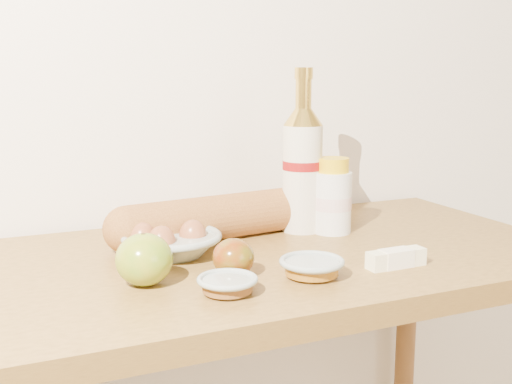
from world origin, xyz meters
TOP-DOWN VIEW (x-y plane):
  - back_wall at (0.00, 1.51)m, footprint 3.50×0.02m
  - table at (0.00, 1.18)m, footprint 1.20×0.60m
  - bourbon_bottle at (0.17, 1.30)m, footprint 0.11×0.11m
  - cream_bottle at (0.22, 1.26)m, footprint 0.09×0.09m
  - egg_bowl at (-0.13, 1.23)m, footprint 0.23×0.23m
  - baguette at (0.02, 1.31)m, footprint 0.53×0.15m
  - apple_yellowgreen at (-0.21, 1.09)m, footprint 0.10×0.10m
  - apple_redgreen_right at (-0.07, 1.08)m, footprint 0.07×0.07m
  - sugar_bowl at (-0.11, 1.00)m, footprint 0.11×0.11m
  - syrup_bowl at (0.04, 1.02)m, footprint 0.12×0.12m
  - butter_stick at (0.20, 1.01)m, footprint 0.11×0.03m

SIDE VIEW (x-z plane):
  - table at x=0.00m, z-range 0.33..1.23m
  - sugar_bowl at x=-0.11m, z-range 0.90..0.93m
  - butter_stick at x=0.20m, z-range 0.90..0.93m
  - syrup_bowl at x=0.04m, z-range 0.90..0.93m
  - egg_bowl at x=-0.13m, z-range 0.89..0.96m
  - apple_redgreen_right at x=-0.07m, z-range 0.90..0.96m
  - apple_yellowgreen at x=-0.21m, z-range 0.90..0.98m
  - baguette at x=0.02m, z-range 0.90..0.99m
  - cream_bottle at x=0.22m, z-range 0.89..1.05m
  - bourbon_bottle at x=0.17m, z-range 0.87..1.20m
  - back_wall at x=0.00m, z-range 0.00..2.60m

